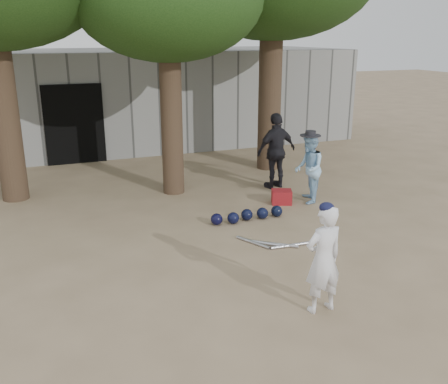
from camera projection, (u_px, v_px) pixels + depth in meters
name	position (u px, v px, depth m)	size (l,w,h in m)	color
ground	(211.00, 274.00, 7.61)	(70.00, 70.00, 0.00)	#937C5E
boy_player	(323.00, 259.00, 6.40)	(0.54, 0.35, 1.47)	white
spectator_blue	(309.00, 169.00, 10.64)	(0.73, 0.57, 1.50)	#99C9EC
spectator_dark	(276.00, 151.00, 11.63)	(1.04, 0.43, 1.78)	black
red_bag	(282.00, 197.00, 10.72)	(0.42, 0.32, 0.30)	maroon
back_building	(104.00, 98.00, 16.33)	(16.00, 5.24, 3.00)	gray
helmet_row	(247.00, 215.00, 9.74)	(1.51, 0.30, 0.23)	black
bat_pile	(271.00, 244.00, 8.63)	(1.09, 0.81, 0.06)	#AAA9B0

